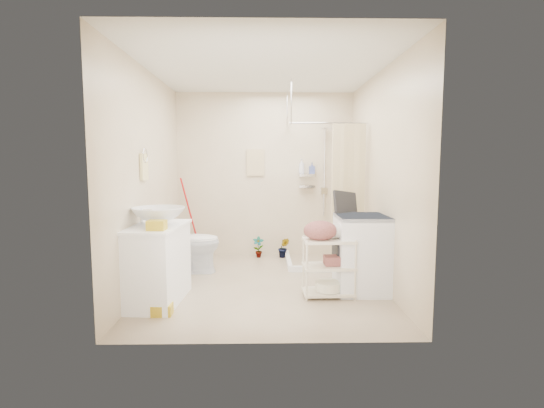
{
  "coord_description": "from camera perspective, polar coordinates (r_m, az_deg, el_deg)",
  "views": [
    {
      "loc": [
        0.0,
        -4.74,
        1.5
      ],
      "look_at": [
        0.09,
        0.25,
        0.97
      ],
      "focal_mm": 26.0,
      "sensor_mm": 36.0,
      "label": 1
    }
  ],
  "objects": [
    {
      "name": "floor",
      "position": [
        4.97,
        -1.01,
        -11.55
      ],
      "size": [
        3.2,
        3.2,
        0.0
      ],
      "primitive_type": "plane",
      "color": "tan",
      "rests_on": "ground"
    },
    {
      "name": "wall_right",
      "position": [
        4.94,
        15.45,
        3.49
      ],
      "size": [
        0.04,
        3.2,
        2.6
      ],
      "primitive_type": "cube",
      "color": "beige",
      "rests_on": "ground"
    },
    {
      "name": "potted_plant_a",
      "position": [
        6.27,
        -2.0,
        -6.25
      ],
      "size": [
        0.18,
        0.13,
        0.33
      ],
      "primitive_type": "imported",
      "rotation": [
        0.0,
        0.0,
        -0.08
      ],
      "color": "brown",
      "rests_on": "ground"
    },
    {
      "name": "ceiling",
      "position": [
        4.86,
        -1.07,
        19.1
      ],
      "size": [
        2.8,
        3.2,
        0.04
      ],
      "primitive_type": "cube",
      "color": "silver",
      "rests_on": "ground"
    },
    {
      "name": "shampoo_bottle_a",
      "position": [
        6.28,
        4.3,
        5.45
      ],
      "size": [
        0.12,
        0.12,
        0.24
      ],
      "primitive_type": "imported",
      "rotation": [
        0.0,
        0.0,
        0.3
      ],
      "color": "silver",
      "rests_on": "shower"
    },
    {
      "name": "vanity",
      "position": [
        4.45,
        -16.29,
        -8.29
      ],
      "size": [
        0.6,
        0.98,
        0.84
      ],
      "primitive_type": "cube",
      "rotation": [
        0.0,
        0.0,
        -0.07
      ],
      "color": "white",
      "rests_on": "ground"
    },
    {
      "name": "wall_back",
      "position": [
        6.34,
        -1.03,
        4.21
      ],
      "size": [
        2.8,
        0.04,
        2.6
      ],
      "primitive_type": "cube",
      "color": "beige",
      "rests_on": "ground"
    },
    {
      "name": "ironing_board",
      "position": [
        4.84,
        11.0,
        -4.8
      ],
      "size": [
        0.34,
        0.25,
        1.2
      ],
      "primitive_type": null,
      "rotation": [
        0.0,
        0.0,
        0.52
      ],
      "color": "black",
      "rests_on": "ground"
    },
    {
      "name": "potted_plant_b",
      "position": [
        6.27,
        1.7,
        -6.33
      ],
      "size": [
        0.18,
        0.15,
        0.32
      ],
      "primitive_type": "imported",
      "rotation": [
        0.0,
        0.0,
        -0.07
      ],
      "color": "brown",
      "rests_on": "ground"
    },
    {
      "name": "laundry_rack",
      "position": [
        4.49,
        8.2,
        -8.32
      ],
      "size": [
        0.58,
        0.35,
        0.78
      ],
      "primitive_type": null,
      "rotation": [
        0.0,
        0.0,
        0.03
      ],
      "color": "silver",
      "rests_on": "ground"
    },
    {
      "name": "towel_ring",
      "position": [
        4.74,
        -18.04,
        5.37
      ],
      "size": [
        0.04,
        0.22,
        0.34
      ],
      "primitive_type": null,
      "color": "#F3E494",
      "rests_on": "wall_left"
    },
    {
      "name": "tp_holder",
      "position": [
        5.04,
        -16.71,
        -3.14
      ],
      "size": [
        0.08,
        0.12,
        0.14
      ],
      "primitive_type": null,
      "color": "white",
      "rests_on": "wall_left"
    },
    {
      "name": "toilet",
      "position": [
        5.52,
        -11.92,
        -5.4
      ],
      "size": [
        0.84,
        0.5,
        0.84
      ],
      "primitive_type": "imported",
      "rotation": [
        0.0,
        0.0,
        1.61
      ],
      "color": "white",
      "rests_on": "ground"
    },
    {
      "name": "counter_basket",
      "position": [
        4.04,
        -16.35,
        -2.97
      ],
      "size": [
        0.18,
        0.15,
        0.1
      ],
      "primitive_type": "cube",
      "rotation": [
        0.0,
        0.0,
        -0.05
      ],
      "color": "gold",
      "rests_on": "vanity"
    },
    {
      "name": "floor_basket",
      "position": [
        4.16,
        -15.62,
        -14.24
      ],
      "size": [
        0.28,
        0.22,
        0.15
      ],
      "primitive_type": "cube",
      "rotation": [
        0.0,
        0.0,
        0.02
      ],
      "color": "gold",
      "rests_on": "ground"
    },
    {
      "name": "shampoo_bottle_b",
      "position": [
        6.32,
        5.81,
        5.19
      ],
      "size": [
        0.09,
        0.09,
        0.18
      ],
      "primitive_type": "imported",
      "rotation": [
        0.0,
        0.0,
        0.05
      ],
      "color": "#435194",
      "rests_on": "shower"
    },
    {
      "name": "mop",
      "position": [
        6.34,
        -11.88,
        -2.02
      ],
      "size": [
        0.16,
        0.16,
        1.25
      ],
      "primitive_type": null,
      "rotation": [
        0.0,
        0.0,
        -0.41
      ],
      "color": "#B80E10",
      "rests_on": "ground"
    },
    {
      "name": "washing_machine",
      "position": [
        4.74,
        13.01,
        -6.97
      ],
      "size": [
        0.62,
        0.64,
        0.89
      ],
      "primitive_type": "cube",
      "rotation": [
        0.0,
        0.0,
        -0.01
      ],
      "color": "white",
      "rests_on": "ground"
    },
    {
      "name": "wall_front",
      "position": [
        3.14,
        -1.05,
        2.39
      ],
      "size": [
        2.8,
        0.04,
        2.6
      ],
      "primitive_type": "cube",
      "color": "beige",
      "rests_on": "ground"
    },
    {
      "name": "wall_left",
      "position": [
        4.94,
        -17.52,
        3.43
      ],
      "size": [
        0.04,
        3.2,
        2.6
      ],
      "primitive_type": "cube",
      "color": "beige",
      "rests_on": "ground"
    },
    {
      "name": "shower",
      "position": [
        5.87,
        7.3,
        1.57
      ],
      "size": [
        1.1,
        1.1,
        2.1
      ],
      "primitive_type": null,
      "color": "white",
      "rests_on": "ground"
    },
    {
      "name": "hanging_towel",
      "position": [
        6.32,
        -2.41,
        6.02
      ],
      "size": [
        0.28,
        0.03,
        0.42
      ],
      "primitive_type": "cube",
      "color": "beige",
      "rests_on": "wall_back"
    },
    {
      "name": "sink",
      "position": [
        4.36,
        -16.1,
        -1.69
      ],
      "size": [
        0.69,
        0.69,
        0.19
      ],
      "primitive_type": "imported",
      "rotation": [
        0.0,
        0.0,
        0.28
      ],
      "color": "silver",
      "rests_on": "vanity"
    }
  ]
}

